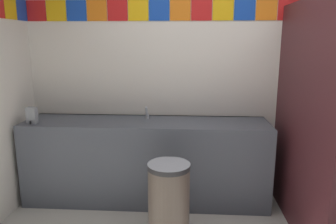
{
  "coord_description": "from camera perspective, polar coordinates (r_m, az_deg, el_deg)",
  "views": [
    {
      "loc": [
        -0.33,
        -1.8,
        1.63
      ],
      "look_at": [
        -0.51,
        0.99,
        1.01
      ],
      "focal_mm": 34.54,
      "sensor_mm": 36.0,
      "label": 1
    }
  ],
  "objects": [
    {
      "name": "wall_back",
      "position": [
        3.46,
        9.21,
        6.25
      ],
      "size": [
        4.05,
        0.09,
        2.51
      ],
      "color": "silver",
      "rests_on": "ground_plane"
    },
    {
      "name": "vanity_counter",
      "position": [
        3.36,
        -3.81,
        -8.5
      ],
      "size": [
        2.44,
        0.56,
        0.84
      ],
      "color": "#4C515B",
      "rests_on": "ground_plane"
    },
    {
      "name": "faucet_center",
      "position": [
        3.31,
        -3.73,
        -0.37
      ],
      "size": [
        0.04,
        0.1,
        0.14
      ],
      "color": "silver",
      "rests_on": "vanity_counter"
    },
    {
      "name": "soap_dispenser",
      "position": [
        3.39,
        -22.87,
        -0.57
      ],
      "size": [
        0.09,
        0.09,
        0.16
      ],
      "color": "gray",
      "rests_on": "vanity_counter"
    },
    {
      "name": "stall_divider",
      "position": [
        2.74,
        27.36,
        -2.6
      ],
      "size": [
        0.92,
        1.42,
        1.96
      ],
      "color": "#471E23",
      "rests_on": "ground_plane"
    },
    {
      "name": "trash_bin",
      "position": [
        2.74,
        0.15,
        -15.66
      ],
      "size": [
        0.34,
        0.34,
        0.67
      ],
      "color": "brown",
      "rests_on": "ground_plane"
    }
  ]
}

